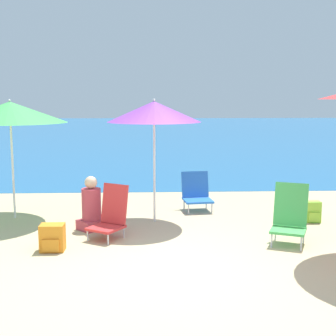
{
  "coord_description": "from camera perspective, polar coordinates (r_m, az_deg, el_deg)",
  "views": [
    {
      "loc": [
        -0.39,
        -5.43,
        2.05
      ],
      "look_at": [
        -0.1,
        1.64,
        1.0
      ],
      "focal_mm": 50.0,
      "sensor_mm": 36.0,
      "label": 1
    }
  ],
  "objects": [
    {
      "name": "ground_plane",
      "position": [
        5.82,
        1.67,
        -12.2
      ],
      "size": [
        60.0,
        60.0,
        0.0
      ],
      "primitive_type": "plane",
      "color": "#C6B284"
    },
    {
      "name": "sea_water",
      "position": [
        30.23,
        -1.63,
        4.55
      ],
      "size": [
        60.0,
        40.0,
        0.01
      ],
      "color": "#23669E",
      "rests_on": "ground"
    },
    {
      "name": "beach_umbrella_green",
      "position": [
        8.34,
        -18.7,
        6.46
      ],
      "size": [
        1.9,
        1.9,
        2.04
      ],
      "color": "white",
      "rests_on": "ground"
    },
    {
      "name": "beach_umbrella_purple",
      "position": [
        7.67,
        -1.7,
        6.87
      ],
      "size": [
        1.54,
        1.54,
        2.05
      ],
      "color": "white",
      "rests_on": "ground"
    },
    {
      "name": "beach_chair_green",
      "position": [
        6.91,
        14.62,
        -5.62
      ],
      "size": [
        0.64,
        0.67,
        0.85
      ],
      "rotation": [
        0.0,
        0.0,
        -0.41
      ],
      "color": "silver",
      "rests_on": "ground"
    },
    {
      "name": "beach_chair_red",
      "position": [
        7.01,
        -7.0,
        -5.64
      ],
      "size": [
        0.64,
        0.67,
        0.79
      ],
      "rotation": [
        0.0,
        0.0,
        -0.56
      ],
      "color": "silver",
      "rests_on": "ground"
    },
    {
      "name": "beach_chair_blue",
      "position": [
        8.71,
        3.48,
        -3.0
      ],
      "size": [
        0.57,
        0.62,
        0.7
      ],
      "rotation": [
        0.0,
        0.0,
        0.12
      ],
      "color": "silver",
      "rests_on": "ground"
    },
    {
      "name": "person_seated_near",
      "position": [
        7.49,
        -9.31,
        -4.79
      ],
      "size": [
        0.51,
        0.51,
        0.85
      ],
      "rotation": [
        0.0,
        0.0,
        -0.82
      ],
      "color": "#BF3F4C",
      "rests_on": "ground"
    },
    {
      "name": "backpack_orange",
      "position": [
        6.6,
        -13.91,
        -8.27
      ],
      "size": [
        0.32,
        0.26,
        0.37
      ],
      "color": "orange",
      "rests_on": "ground"
    },
    {
      "name": "backpack_lime",
      "position": [
        8.22,
        17.18,
        -5.14
      ],
      "size": [
        0.26,
        0.2,
        0.35
      ],
      "color": "#8ECC3D",
      "rests_on": "ground"
    }
  ]
}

